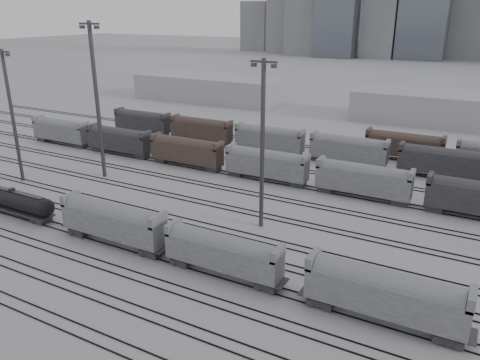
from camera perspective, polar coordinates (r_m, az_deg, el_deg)
The scene contains 13 objects.
ground at distance 53.79m, azimuth -2.87°, elevation -11.94°, with size 900.00×900.00×0.00m, color #AFB0B4.
tracks at distance 67.50m, azimuth 4.86°, elevation -4.93°, with size 220.00×71.50×0.16m.
tank_car_b at distance 76.08m, azimuth -25.87°, elevation -2.23°, with size 15.94×2.66×3.94m.
hopper_car_a at distance 61.73m, azimuth -15.21°, elevation -4.72°, with size 15.23×3.03×5.45m.
hopper_car_b at distance 52.85m, azimuth -2.10°, elevation -8.65°, with size 14.05×2.79×5.03m.
hopper_car_c at distance 47.45m, azimuth 17.24°, elevation -12.91°, with size 15.19×3.02×5.43m.
light_mast_a at distance 88.73m, azimuth -26.04°, elevation 7.28°, with size 3.62×0.58×22.62m.
light_mast_b at distance 85.17m, azimuth -17.07°, elevation 9.55°, with size 4.31×0.69×26.95m.
light_mast_c at distance 61.66m, azimuth 2.75°, elevation 4.65°, with size 3.66×0.59×22.91m.
bg_string_near at distance 77.03m, azimuth 14.77°, elevation -0.15°, with size 151.00×3.00×5.60m.
bg_string_mid at distance 90.76m, azimuth 23.42°, elevation 1.88°, with size 151.00×3.00×5.60m.
warehouse_left at distance 159.93m, azimuth -3.71°, elevation 11.12°, with size 50.00×18.00×8.00m, color #A7A8AA.
warehouse_mid at distance 136.79m, azimuth 22.31°, elevation 8.19°, with size 40.00×18.00×8.00m, color #A7A8AA.
Camera 1 is at (24.04, -38.87, 28.38)m, focal length 35.00 mm.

